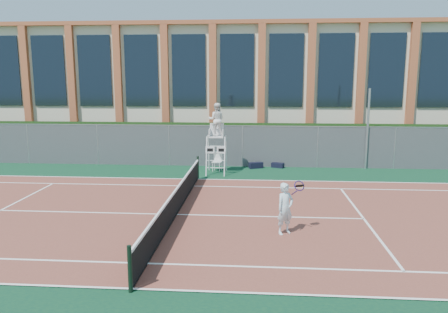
# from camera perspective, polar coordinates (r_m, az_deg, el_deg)

# --- Properties ---
(ground) EXTENTS (120.00, 120.00, 0.00)m
(ground) POSITION_cam_1_polar(r_m,az_deg,el_deg) (15.43, -6.22, -7.64)
(ground) COLOR #233814
(apron) EXTENTS (36.00, 20.00, 0.01)m
(apron) POSITION_cam_1_polar(r_m,az_deg,el_deg) (16.37, -5.58, -6.57)
(apron) COLOR #0B3223
(apron) RESTS_ON ground
(tennis_court) EXTENTS (23.77, 10.97, 0.02)m
(tennis_court) POSITION_cam_1_polar(r_m,az_deg,el_deg) (15.42, -6.22, -7.57)
(tennis_court) COLOR brown
(tennis_court) RESTS_ON apron
(tennis_net) EXTENTS (0.10, 11.30, 1.10)m
(tennis_net) POSITION_cam_1_polar(r_m,az_deg,el_deg) (15.27, -6.26, -5.73)
(tennis_net) COLOR black
(tennis_net) RESTS_ON ground
(fence) EXTENTS (40.00, 0.06, 2.20)m
(fence) POSITION_cam_1_polar(r_m,az_deg,el_deg) (23.68, -2.42, 1.36)
(fence) COLOR #595E60
(fence) RESTS_ON ground
(hedge) EXTENTS (40.00, 1.40, 2.20)m
(hedge) POSITION_cam_1_polar(r_m,az_deg,el_deg) (24.85, -2.09, 1.78)
(hedge) COLOR black
(hedge) RESTS_ON ground
(building) EXTENTS (45.00, 10.60, 8.22)m
(building) POSITION_cam_1_polar(r_m,az_deg,el_deg) (32.51, -0.56, 9.12)
(building) COLOR beige
(building) RESTS_ON ground
(steel_pole) EXTENTS (0.12, 0.12, 4.22)m
(steel_pole) POSITION_cam_1_polar(r_m,az_deg,el_deg) (23.99, 18.24, 3.41)
(steel_pole) COLOR #9EA0A5
(steel_pole) RESTS_ON ground
(umpire_chair) EXTENTS (1.00, 1.53, 3.57)m
(umpire_chair) POSITION_cam_1_polar(r_m,az_deg,el_deg) (21.68, -0.99, 4.58)
(umpire_chair) COLOR white
(umpire_chair) RESTS_ON ground
(plastic_chair) EXTENTS (0.53, 0.53, 0.98)m
(plastic_chair) POSITION_cam_1_polar(r_m,az_deg,el_deg) (22.51, -0.85, -0.41)
(plastic_chair) COLOR silver
(plastic_chair) RESTS_ON apron
(sports_bag_near) EXTENTS (0.78, 0.55, 0.31)m
(sports_bag_near) POSITION_cam_1_polar(r_m,az_deg,el_deg) (23.25, 4.19, -1.16)
(sports_bag_near) COLOR black
(sports_bag_near) RESTS_ON apron
(sports_bag_far) EXTENTS (0.71, 0.52, 0.26)m
(sports_bag_far) POSITION_cam_1_polar(r_m,az_deg,el_deg) (23.51, 7.03, -1.14)
(sports_bag_far) COLOR black
(sports_bag_far) RESTS_ON apron
(tennis_player) EXTENTS (0.95, 0.75, 1.60)m
(tennis_player) POSITION_cam_1_polar(r_m,az_deg,el_deg) (13.41, 8.02, -6.72)
(tennis_player) COLOR silver
(tennis_player) RESTS_ON tennis_court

